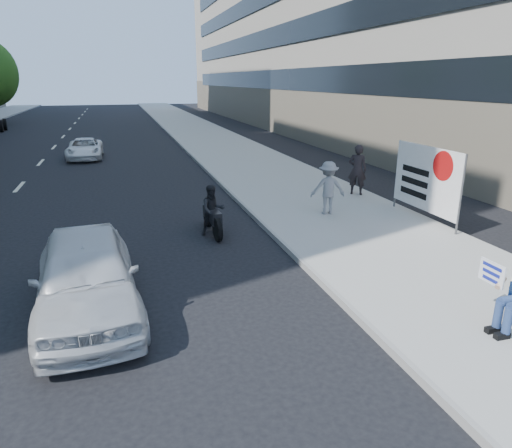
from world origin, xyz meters
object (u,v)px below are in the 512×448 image
object	(u,v)px
pedestrian_woman	(357,170)
white_sedan_near	(86,275)
protest_banner	(426,179)
white_sedan_far	(85,149)
jogger	(328,188)
motorcycle	(213,212)

from	to	relation	value
pedestrian_woman	white_sedan_near	world-z (taller)	pedestrian_woman
protest_banner	white_sedan_far	distance (m)	18.89
jogger	pedestrian_woman	distance (m)	2.92
motorcycle	pedestrian_woman	bearing A→B (deg)	19.39
pedestrian_woman	white_sedan_far	size ratio (longest dim) A/B	0.46
pedestrian_woman	protest_banner	size ratio (longest dim) A/B	0.60
jogger	protest_banner	bearing A→B (deg)	165.07
white_sedan_far	motorcycle	xyz separation A→B (m)	(4.19, -14.84, 0.09)
jogger	protest_banner	world-z (taller)	protest_banner
motorcycle	protest_banner	bearing A→B (deg)	-11.87
white_sedan_near	motorcycle	bearing A→B (deg)	46.82
pedestrian_woman	white_sedan_far	xyz separation A→B (m)	(-10.07, 12.31, -0.52)
protest_banner	white_sedan_near	xyz separation A→B (m)	(-9.40, -2.98, -0.64)
protest_banner	jogger	bearing A→B (deg)	150.80
white_sedan_near	pedestrian_woman	bearing A→B (deg)	31.27
white_sedan_near	motorcycle	size ratio (longest dim) A/B	2.18
white_sedan_near	white_sedan_far	xyz separation A→B (m)	(-1.05, 18.69, -0.21)
white_sedan_near	protest_banner	bearing A→B (deg)	13.55
jogger	motorcycle	xyz separation A→B (m)	(-3.77, -0.51, -0.34)
pedestrian_woman	protest_banner	bearing A→B (deg)	133.41
white_sedan_far	jogger	bearing A→B (deg)	-60.59
protest_banner	white_sedan_near	distance (m)	9.88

